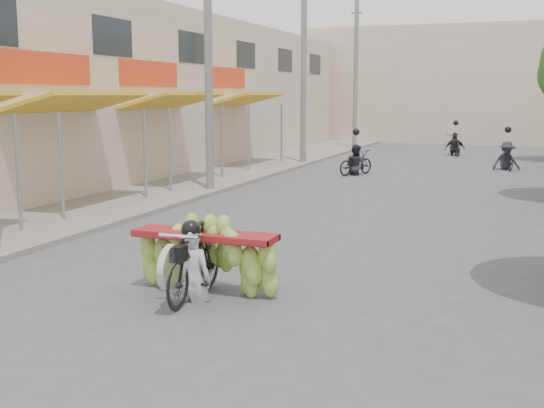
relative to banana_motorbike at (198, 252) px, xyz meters
The scene contains 11 objects.
ground 2.46m from the banana_motorbike, 69.12° to the right, with size 120.00×120.00×0.00m, color #504F54.
sidewalk_left 14.20m from the banana_motorbike, 115.71° to the left, with size 4.00×60.00×0.12m, color gray.
shophouse_row_left 16.37m from the banana_motorbike, 133.44° to the left, with size 9.77×40.00×6.00m.
far_building 35.91m from the banana_motorbike, 88.65° to the left, with size 20.00×6.00×7.00m, color beige.
utility_pole_mid 11.30m from the banana_motorbike, 114.96° to the left, with size 0.60×0.24×8.00m.
utility_pole_far 19.62m from the banana_motorbike, 103.63° to the left, with size 0.60×0.24×8.00m.
utility_pole_back 28.36m from the banana_motorbike, 99.31° to the left, with size 0.60×0.24×8.00m.
banana_motorbike is the anchor object (origin of this frame).
bg_motorbike_a 15.86m from the banana_motorbike, 95.55° to the left, with size 1.27×1.71×1.95m.
bg_motorbike_b 19.82m from the banana_motorbike, 79.52° to the left, with size 1.18×1.67×1.95m.
bg_motorbike_c 25.36m from the banana_motorbike, 87.66° to the left, with size 1.20×1.91×1.95m.
Camera 1 is at (3.59, -6.44, 2.94)m, focal length 45.00 mm.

